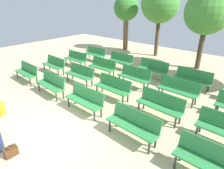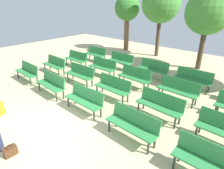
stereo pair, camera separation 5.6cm
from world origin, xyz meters
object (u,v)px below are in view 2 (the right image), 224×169
object	(u,v)px
bench_r0_c4	(211,162)
bench_r2_c0	(77,58)
bench_r1_c1	(80,73)
bench_r1_c2	(113,86)
bench_r0_c2	(85,99)
tree_0	(208,12)
bench_r0_c1	(52,83)
bench_r2_c2	(135,76)
tree_1	(161,4)
bench_r3_c1	(121,60)
bench_r3_c3	(193,78)
handbag	(10,151)
bench_r1_c3	(160,104)
bench_r3_c2	(153,68)
tree_3	(127,9)
bench_r3_c0	(96,53)
bench_r2_c3	(178,89)
bench_r1_c0	(55,64)
bench_r0_c0	(28,71)
bench_r2_c1	(103,66)
bench_r0_c3	(133,123)

from	to	relation	value
bench_r0_c4	bench_r2_c0	size ratio (longest dim) A/B	1.00
bench_r1_c1	bench_r1_c2	world-z (taller)	same
bench_r0_c2	tree_0	distance (m)	7.99
bench_r0_c1	bench_r2_c2	bearing A→B (deg)	56.91
bench_r0_c2	tree_1	xyz separation A→B (m)	(-1.83, 8.31, 2.94)
bench_r3_c1	tree_0	xyz separation A→B (m)	(3.43, 2.92, 2.60)
bench_r0_c1	bench_r1_c2	world-z (taller)	same
bench_r3_c3	handbag	xyz separation A→B (m)	(-1.98, -7.22, -0.37)
bench_r0_c4	tree_0	size ratio (longest dim) A/B	0.37
bench_r1_c3	bench_r3_c1	distance (m)	5.23
bench_r3_c2	bench_r1_c1	bearing A→B (deg)	-125.07
bench_r0_c4	tree_3	bearing A→B (deg)	136.24
bench_r1_c1	tree_0	world-z (taller)	tree_0
bench_r1_c3	tree_0	bearing A→B (deg)	99.47
bench_r3_c0	bench_r1_c1	bearing A→B (deg)	-54.43
bench_r0_c4	bench_r2_c3	size ratio (longest dim) A/B	1.00
bench_r1_c3	bench_r3_c0	xyz separation A→B (m)	(-6.39, 3.18, 0.00)
bench_r1_c0	bench_r3_c3	size ratio (longest dim) A/B	1.00
bench_r3_c2	tree_3	bearing A→B (deg)	142.35
tree_3	bench_r0_c0	bearing A→B (deg)	-87.79
tree_0	bench_r3_c1	bearing A→B (deg)	-139.58
bench_r2_c0	tree_3	distance (m)	5.86
bench_r1_c0	bench_r1_c1	world-z (taller)	same
bench_r1_c2	bench_r2_c3	size ratio (longest dim) A/B	1.00
bench_r0_c0	handbag	world-z (taller)	bench_r0_c0
bench_r0_c2	bench_r2_c1	size ratio (longest dim) A/B	1.00
bench_r0_c2	bench_r3_c3	bearing A→B (deg)	64.54
bench_r1_c0	bench_r3_c3	xyz separation A→B (m)	(6.42, 2.94, 0.00)
bench_r2_c1	bench_r3_c0	world-z (taller)	same
bench_r0_c4	bench_r2_c0	distance (m)	9.05
bench_r0_c4	bench_r3_c3	world-z (taller)	same
bench_r3_c0	tree_0	size ratio (longest dim) A/B	0.37
bench_r1_c2	handbag	distance (m)	4.20
bench_r3_c3	bench_r0_c3	bearing A→B (deg)	-90.79
bench_r0_c2	handbag	distance (m)	2.77
handbag	bench_r1_c3	bearing A→B (deg)	64.15
bench_r2_c2	bench_r3_c3	world-z (taller)	same
bench_r1_c0	bench_r2_c2	size ratio (longest dim) A/B	1.00
bench_r0_c1	bench_r3_c2	world-z (taller)	same
tree_3	bench_r0_c1	bearing A→B (deg)	-73.36
bench_r1_c1	bench_r3_c0	size ratio (longest dim) A/B	1.00
bench_r1_c2	bench_r2_c2	size ratio (longest dim) A/B	0.99
bench_r0_c4	bench_r0_c3	bearing A→B (deg)	179.46
bench_r0_c0	bench_r0_c1	xyz separation A→B (m)	(2.17, -0.04, 0.00)
bench_r0_c4	bench_r2_c3	distance (m)	3.73
bench_r0_c0	bench_r1_c3	xyz separation A→B (m)	(6.44, 1.40, 0.00)
bench_r3_c2	tree_1	bearing A→B (deg)	118.46
bench_r3_c0	tree_1	bearing A→B (deg)	58.37
bench_r0_c2	bench_r0_c4	size ratio (longest dim) A/B	1.00
bench_r3_c0	bench_r3_c1	xyz separation A→B (m)	(2.18, -0.08, 0.00)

